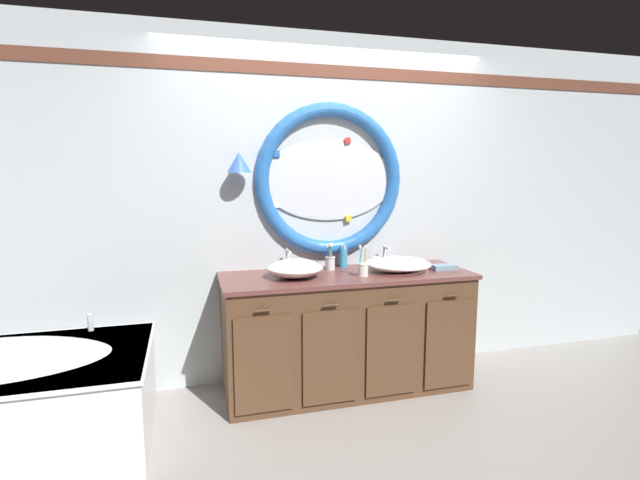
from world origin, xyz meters
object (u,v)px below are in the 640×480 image
object	(u,v)px
sink_basin_right	(398,264)
toothbrush_holder_right	(363,269)
sink_basin_left	(295,268)
toothbrush_holder_left	(330,262)
soap_dispenser	(343,257)
folded_hand_towel	(444,267)

from	to	relation	value
sink_basin_right	toothbrush_holder_right	xyz separation A→B (m)	(-0.31, -0.08, 0.00)
sink_basin_left	toothbrush_holder_left	distance (m)	0.35
toothbrush_holder_right	soap_dispenser	size ratio (longest dim) A/B	1.25
toothbrush_holder_right	soap_dispenser	bearing A→B (deg)	95.66
sink_basin_right	toothbrush_holder_left	world-z (taller)	toothbrush_holder_left
sink_basin_left	toothbrush_holder_right	xyz separation A→B (m)	(0.47, -0.08, -0.01)
sink_basin_left	sink_basin_right	bearing A→B (deg)	-0.00
soap_dispenser	folded_hand_towel	world-z (taller)	soap_dispenser
sink_basin_left	toothbrush_holder_left	world-z (taller)	toothbrush_holder_left
sink_basin_left	toothbrush_holder_right	bearing A→B (deg)	-10.10
sink_basin_right	folded_hand_towel	xyz separation A→B (m)	(0.35, -0.04, -0.04)
soap_dispenser	toothbrush_holder_right	bearing A→B (deg)	-84.34
soap_dispenser	folded_hand_towel	size ratio (longest dim) A/B	0.90
sink_basin_right	folded_hand_towel	distance (m)	0.36
toothbrush_holder_right	folded_hand_towel	distance (m)	0.67
folded_hand_towel	sink_basin_right	bearing A→B (deg)	173.37
sink_basin_right	sink_basin_left	bearing A→B (deg)	180.00
toothbrush_holder_left	sink_basin_left	bearing A→B (deg)	-150.03
toothbrush_holder_right	sink_basin_right	bearing A→B (deg)	15.02
sink_basin_right	toothbrush_holder_right	distance (m)	0.32
folded_hand_towel	sink_basin_left	bearing A→B (deg)	177.92
toothbrush_holder_right	folded_hand_towel	xyz separation A→B (m)	(0.66, 0.04, -0.04)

